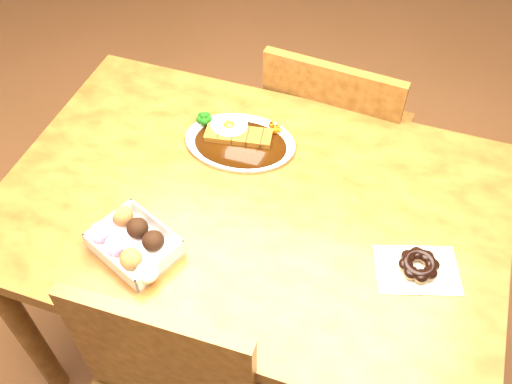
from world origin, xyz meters
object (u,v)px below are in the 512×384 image
(katsu_curry_plate, at_px, (238,139))
(chair_far, at_px, (334,142))
(donut_box, at_px, (132,243))
(pon_de_ring, at_px, (419,266))
(table, at_px, (251,225))

(katsu_curry_plate, bearing_deg, chair_far, 61.64)
(donut_box, xyz_separation_m, pon_de_ring, (0.60, 0.15, -0.01))
(table, distance_m, chair_far, 0.57)
(katsu_curry_plate, relative_size, pon_de_ring, 1.45)
(chair_far, relative_size, katsu_curry_plate, 2.89)
(donut_box, bearing_deg, chair_far, 68.35)
(table, bearing_deg, pon_de_ring, -9.40)
(table, xyz_separation_m, katsu_curry_plate, (-0.09, 0.17, 0.11))
(table, height_order, pon_de_ring, pon_de_ring)
(table, relative_size, donut_box, 5.48)
(katsu_curry_plate, height_order, pon_de_ring, katsu_curry_plate)
(chair_far, xyz_separation_m, pon_de_ring, (0.30, -0.60, 0.29))
(katsu_curry_plate, bearing_deg, donut_box, -104.81)
(chair_far, bearing_deg, donut_box, 72.70)
(chair_far, xyz_separation_m, donut_box, (-0.30, -0.75, 0.30))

